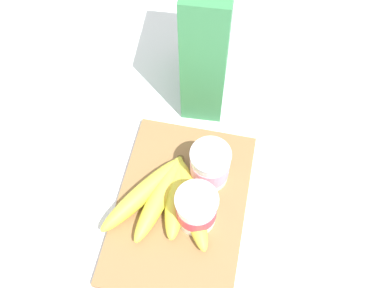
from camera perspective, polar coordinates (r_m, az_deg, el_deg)
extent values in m
plane|color=white|center=(0.77, -1.49, -8.77)|extent=(2.40, 2.40, 0.00)
cube|color=olive|center=(0.76, -1.50, -8.54)|extent=(0.33, 0.23, 0.02)
cube|color=#38844C|center=(0.80, 2.17, 14.37)|extent=(0.18, 0.09, 0.30)
cylinder|color=white|center=(0.74, 2.42, -2.99)|extent=(0.07, 0.07, 0.08)
cylinder|color=pink|center=(0.74, 2.42, -2.99)|extent=(0.07, 0.07, 0.04)
cylinder|color=silver|center=(0.70, 2.55, -1.43)|extent=(0.07, 0.07, 0.00)
cylinder|color=white|center=(0.71, 0.61, -8.87)|extent=(0.07, 0.07, 0.08)
cylinder|color=#DB384C|center=(0.71, 0.61, -8.87)|extent=(0.07, 0.07, 0.03)
cylinder|color=silver|center=(0.67, 0.65, -7.57)|extent=(0.07, 0.07, 0.00)
ellipsoid|color=yellow|center=(0.75, -6.71, -6.52)|extent=(0.18, 0.13, 0.04)
ellipsoid|color=yellow|center=(0.74, -4.52, -7.46)|extent=(0.18, 0.07, 0.04)
ellipsoid|color=yellow|center=(0.74, -2.19, -7.25)|extent=(0.16, 0.05, 0.03)
ellipsoid|color=yellow|center=(0.74, 0.01, -7.75)|extent=(0.17, 0.11, 0.04)
cylinder|color=brown|center=(0.78, -1.56, -2.24)|extent=(0.01, 0.01, 0.02)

